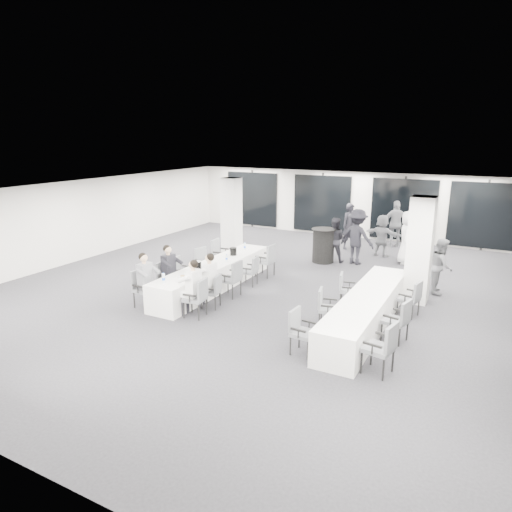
{
  "coord_description": "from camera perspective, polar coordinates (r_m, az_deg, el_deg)",
  "views": [
    {
      "loc": [
        5.81,
        -11.12,
        4.29
      ],
      "look_at": [
        0.03,
        -0.2,
        1.01
      ],
      "focal_mm": 32.0,
      "sensor_mm": 36.0,
      "label": 1
    }
  ],
  "objects": [
    {
      "name": "room",
      "position": [
        13.5,
        5.83,
        2.38
      ],
      "size": [
        14.04,
        16.04,
        2.84
      ],
      "color": "black",
      "rests_on": "ground"
    },
    {
      "name": "column_left",
      "position": [
        16.95,
        -3.09,
        5.04
      ],
      "size": [
        0.6,
        0.6,
        2.8
      ],
      "primitive_type": "cube",
      "color": "silver",
      "rests_on": "floor"
    },
    {
      "name": "column_right",
      "position": [
        12.56,
        19.77,
        0.68
      ],
      "size": [
        0.6,
        0.6,
        2.8
      ],
      "primitive_type": "cube",
      "color": "silver",
      "rests_on": "floor"
    },
    {
      "name": "banquet_table_main",
      "position": [
        13.18,
        -5.22,
        -2.46
      ],
      "size": [
        0.9,
        5.0,
        0.75
      ],
      "primitive_type": "cube",
      "color": "silver",
      "rests_on": "floor"
    },
    {
      "name": "banquet_table_side",
      "position": [
        10.89,
        13.63,
        -6.63
      ],
      "size": [
        0.9,
        5.0,
        0.75
      ],
      "primitive_type": "cube",
      "color": "silver",
      "rests_on": "floor"
    },
    {
      "name": "cocktail_table",
      "position": [
        15.96,
        8.42,
        1.33
      ],
      "size": [
        0.85,
        0.85,
        1.18
      ],
      "color": "black",
      "rests_on": "floor"
    },
    {
      "name": "chair_main_left_near",
      "position": [
        12.05,
        -14.0,
        -3.65
      ],
      "size": [
        0.51,
        0.57,
        0.97
      ],
      "rotation": [
        0.0,
        0.0,
        -1.62
      ],
      "color": "#515459",
      "rests_on": "floor"
    },
    {
      "name": "chair_main_left_second",
      "position": [
        12.72,
        -11.21,
        -2.53
      ],
      "size": [
        0.57,
        0.6,
        0.96
      ],
      "rotation": [
        0.0,
        0.0,
        -1.37
      ],
      "color": "#515459",
      "rests_on": "floor"
    },
    {
      "name": "chair_main_left_mid",
      "position": [
        13.24,
        -9.33,
        -1.82
      ],
      "size": [
        0.56,
        0.59,
        0.93
      ],
      "rotation": [
        0.0,
        0.0,
        -1.35
      ],
      "color": "#515459",
      "rests_on": "floor"
    },
    {
      "name": "chair_main_left_fourth",
      "position": [
        14.13,
        -6.56,
        -0.63
      ],
      "size": [
        0.57,
        0.6,
        0.94
      ],
      "rotation": [
        0.0,
        0.0,
        -1.81
      ],
      "color": "#515459",
      "rests_on": "floor"
    },
    {
      "name": "chair_main_left_far",
      "position": [
        14.87,
        -4.58,
        0.39
      ],
      "size": [
        0.57,
        0.62,
        1.02
      ],
      "rotation": [
        0.0,
        0.0,
        -1.47
      ],
      "color": "#515459",
      "rests_on": "floor"
    },
    {
      "name": "chair_main_right_near",
      "position": [
        11.1,
        -7.29,
        -4.93
      ],
      "size": [
        0.54,
        0.59,
        0.97
      ],
      "rotation": [
        0.0,
        0.0,
        1.69
      ],
      "color": "#515459",
      "rests_on": "floor"
    },
    {
      "name": "chair_main_right_second",
      "position": [
        11.67,
        -5.34,
        -4.14
      ],
      "size": [
        0.52,
        0.55,
        0.87
      ],
      "rotation": [
        0.0,
        0.0,
        1.79
      ],
      "color": "#515459",
      "rests_on": "floor"
    },
    {
      "name": "chair_main_right_mid",
      "position": [
        12.4,
        -2.93,
        -2.6
      ],
      "size": [
        0.52,
        0.58,
        1.0
      ],
      "rotation": [
        0.0,
        0.0,
        1.54
      ],
      "color": "#515459",
      "rests_on": "floor"
    },
    {
      "name": "chair_main_right_fourth",
      "position": [
        13.33,
        -0.57,
        -1.66
      ],
      "size": [
        0.48,
        0.52,
        0.87
      ],
      "rotation": [
        0.0,
        0.0,
        1.69
      ],
      "color": "#515459",
      "rests_on": "floor"
    },
    {
      "name": "chair_main_right_far",
      "position": [
        14.17,
        1.43,
        -0.3
      ],
      "size": [
        0.55,
        0.6,
        1.02
      ],
      "rotation": [
        0.0,
        0.0,
        1.5
      ],
      "color": "#515459",
      "rests_on": "floor"
    },
    {
      "name": "chair_side_left_near",
      "position": [
        9.32,
        5.55,
        -9.02
      ],
      "size": [
        0.5,
        0.55,
        0.92
      ],
      "rotation": [
        0.0,
        0.0,
        -1.65
      ],
      "color": "#515459",
      "rests_on": "floor"
    },
    {
      "name": "chair_side_left_mid",
      "position": [
        10.63,
        8.69,
        -6.12
      ],
      "size": [
        0.54,
        0.57,
        0.9
      ],
      "rotation": [
        0.0,
        0.0,
        -1.35
      ],
      "color": "#515459",
      "rests_on": "floor"
    },
    {
      "name": "chair_side_left_far",
      "position": [
        12.02,
        11.15,
        -3.86
      ],
      "size": [
        0.51,
        0.54,
        0.86
      ],
      "rotation": [
        0.0,
        0.0,
        -1.36
      ],
      "color": "#515459",
      "rests_on": "floor"
    },
    {
      "name": "chair_side_right_near",
      "position": [
        8.78,
        15.59,
        -10.7
      ],
      "size": [
        0.6,
        0.64,
        1.02
      ],
      "rotation": [
        0.0,
        0.0,
        1.38
      ],
      "color": "#515459",
      "rests_on": "floor"
    },
    {
      "name": "chair_side_right_mid",
      "position": [
        10.19,
        17.47,
        -7.43
      ],
      "size": [
        0.57,
        0.6,
        0.95
      ],
      "rotation": [
        0.0,
        0.0,
        1.35
      ],
      "color": "#515459",
      "rests_on": "floor"
    },
    {
      "name": "chair_side_right_far",
      "position": [
        11.68,
        18.93,
        -4.83
      ],
      "size": [
        0.54,
        0.57,
        0.9
      ],
      "rotation": [
        0.0,
        0.0,
        1.35
      ],
      "color": "#515459",
      "rests_on": "floor"
    },
    {
      "name": "seated_guest_a",
      "position": [
        11.86,
        -13.49,
        -2.59
      ],
      "size": [
        0.5,
        0.38,
        1.44
      ],
      "rotation": [
        0.0,
        0.0,
        -1.57
      ],
      "color": "slate",
      "rests_on": "floor"
    },
    {
      "name": "seated_guest_b",
      "position": [
        12.56,
        -10.64,
        -1.45
      ],
      "size": [
        0.5,
        0.38,
        1.44
      ],
      "rotation": [
        0.0,
        0.0,
        -1.57
      ],
      "color": "black",
      "rests_on": "floor"
    },
    {
      "name": "seated_guest_c",
      "position": [
        11.1,
        -8.07,
        -3.52
      ],
      "size": [
        0.5,
        0.38,
        1.44
      ],
      "rotation": [
        0.0,
        0.0,
        1.57
      ],
      "color": "white",
      "rests_on": "floor"
    },
    {
      "name": "seated_guest_d",
      "position": [
        11.65,
        -6.07,
        -2.58
      ],
      "size": [
        0.5,
        0.38,
        1.44
      ],
      "rotation": [
        0.0,
        0.0,
        1.57
      ],
      "color": "white",
      "rests_on": "floor"
    },
    {
      "name": "standing_guest_a",
      "position": [
        17.94,
        11.7,
        4.02
      ],
      "size": [
        0.94,
        0.94,
        2.01
      ],
      "primitive_type": "imported",
      "rotation": [
        0.0,
        0.0,
        0.79
      ],
      "color": "black",
      "rests_on": "floor"
    },
    {
      "name": "standing_guest_b",
      "position": [
        16.0,
        9.74,
        2.36
      ],
      "size": [
        0.94,
        0.69,
        1.77
      ],
      "primitive_type": "imported",
      "rotation": [
        0.0,
        0.0,
        3.35
      ],
      "color": "black",
      "rests_on": "floor"
    },
    {
      "name": "standing_guest_c",
      "position": [
        15.85,
        12.53,
        2.81
      ],
      "size": [
        1.51,
        1.0,
        2.15
      ],
      "primitive_type": "imported",
      "rotation": [
        0.0,
        0.0,
        2.91
      ],
      "color": "black",
      "rests_on": "floor"
    },
    {
      "name": "standing_guest_d",
      "position": [
        18.72,
        17.12,
        4.22
      ],
      "size": [
        1.39,
        1.09,
        2.08
      ],
      "primitive_type": "imported",
      "rotation": [
        0.0,
        0.0,
        3.52
      ],
      "color": "slate",
      "rests_on": "floor"
    },
    {
      "name": "standing_guest_e",
      "position": [
        16.34,
        18.46,
        2.62
      ],
      "size": [
        0.66,
        1.03,
        2.07
      ],
      "primitive_type": "imported",
      "rotation": [
        0.0,
        0.0,
        1.52
      ],
      "color": "white",
      "rests_on": "floor"
    },
    {
      "name": "standing_guest_f",
      "position": [
        17.14,
        15.49,
        2.81
      ],
      "size": [
        1.7,
        1.02,
        1.73
      ],
      "primitive_type": "imported",
      "rotation": [
        0.0,
        0.0,
        2.87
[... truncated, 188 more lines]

